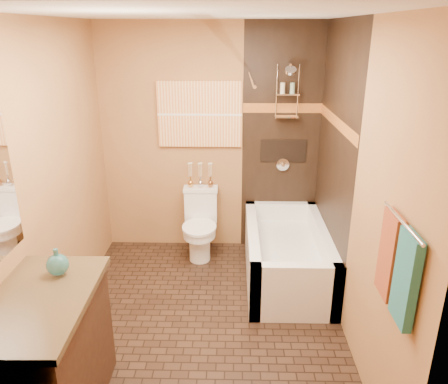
{
  "coord_description": "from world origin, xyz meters",
  "views": [
    {
      "loc": [
        0.26,
        -3.17,
        2.4
      ],
      "look_at": [
        0.17,
        0.4,
        1.07
      ],
      "focal_mm": 35.0,
      "sensor_mm": 36.0,
      "label": 1
    }
  ],
  "objects_px": {
    "bathtub": "(286,258)",
    "vanity": "(45,359)",
    "toilet": "(200,224)",
    "sunset_painting": "(200,114)"
  },
  "relations": [
    {
      "from": "bathtub",
      "to": "vanity",
      "type": "relative_size",
      "value": 1.45
    },
    {
      "from": "bathtub",
      "to": "toilet",
      "type": "bearing_deg",
      "value": 152.66
    },
    {
      "from": "toilet",
      "to": "vanity",
      "type": "xyz_separation_m",
      "value": [
        -0.81,
        -2.22,
        0.08
      ]
    },
    {
      "from": "sunset_painting",
      "to": "toilet",
      "type": "height_order",
      "value": "sunset_painting"
    },
    {
      "from": "sunset_painting",
      "to": "toilet",
      "type": "bearing_deg",
      "value": -90.0
    },
    {
      "from": "bathtub",
      "to": "toilet",
      "type": "distance_m",
      "value": 1.04
    },
    {
      "from": "sunset_painting",
      "to": "bathtub",
      "type": "relative_size",
      "value": 0.6
    },
    {
      "from": "sunset_painting",
      "to": "toilet",
      "type": "distance_m",
      "value": 1.2
    },
    {
      "from": "sunset_painting",
      "to": "vanity",
      "type": "distance_m",
      "value": 2.83
    },
    {
      "from": "toilet",
      "to": "vanity",
      "type": "bearing_deg",
      "value": -110.87
    }
  ]
}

